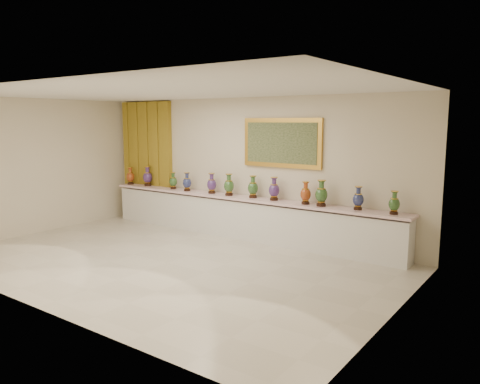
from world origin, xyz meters
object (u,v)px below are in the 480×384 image
object	(u,v)px
vase_2	(173,181)
vase_0	(130,177)
counter	(241,218)
vase_1	(148,177)

from	to	relation	value
vase_2	vase_0	bearing A→B (deg)	-178.81
counter	vase_0	xyz separation A→B (m)	(-3.45, -0.04, 0.66)
counter	vase_0	bearing A→B (deg)	-179.30
vase_1	vase_0	bearing A→B (deg)	-174.93
counter	vase_2	distance (m)	2.08
counter	vase_0	size ratio (longest dim) A/B	16.49
vase_1	vase_2	distance (m)	0.90
vase_0	vase_2	size ratio (longest dim) A/B	1.11
counter	vase_2	size ratio (longest dim) A/B	18.24
vase_0	vase_1	distance (m)	0.58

